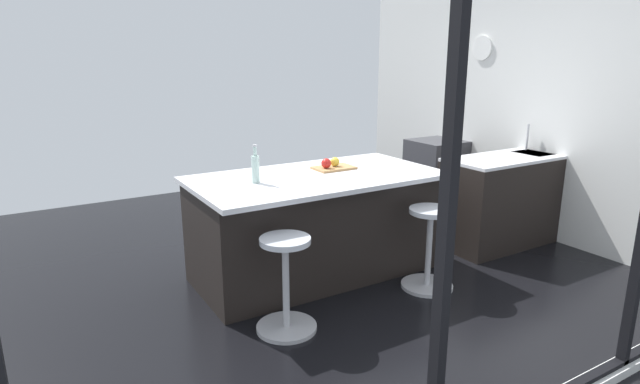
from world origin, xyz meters
TOP-DOWN VIEW (x-y plane):
  - ground_plane at (0.00, 0.00)m, footprint 6.80×6.80m
  - window_panel_rear at (0.00, 2.42)m, footprint 5.23×0.12m
  - interior_partition_left at (-2.61, -0.00)m, footprint 0.15×4.85m
  - sink_cabinet at (-2.27, 0.46)m, footprint 1.84×0.60m
  - oven_range at (-2.26, -0.81)m, footprint 0.60×0.61m
  - kitchen_island at (0.08, 0.13)m, footprint 2.14×1.14m
  - stool_by_window at (-0.60, 0.88)m, footprint 0.44×0.44m
  - stool_middle at (0.76, 0.88)m, footprint 0.44×0.44m
  - cutting_board at (-0.18, 0.05)m, footprint 0.36×0.24m
  - apple_red at (-0.09, 0.06)m, footprint 0.09×0.09m
  - apple_yellow at (-0.20, 0.03)m, footprint 0.08×0.08m
  - water_bottle at (0.64, 0.16)m, footprint 0.06×0.06m

SIDE VIEW (x-z plane):
  - ground_plane at x=0.00m, z-range 0.00..0.00m
  - stool_by_window at x=-0.60m, z-range -0.02..0.68m
  - stool_middle at x=0.76m, z-range -0.02..0.68m
  - oven_range at x=-2.26m, z-range 0.00..0.90m
  - kitchen_island at x=0.08m, z-range 0.00..0.93m
  - sink_cabinet at x=-2.27m, z-range -0.13..1.08m
  - cutting_board at x=-0.18m, z-range 0.93..0.95m
  - apple_yellow at x=-0.20m, z-range 0.95..1.03m
  - apple_red at x=-0.09m, z-range 0.95..1.04m
  - water_bottle at x=0.64m, z-range 0.90..1.21m
  - interior_partition_left at x=-2.61m, z-range 0.00..2.98m
  - window_panel_rear at x=0.00m, z-range 0.02..3.00m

